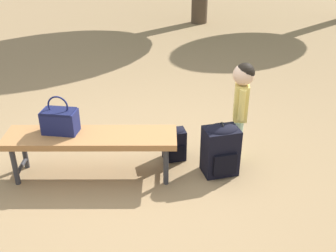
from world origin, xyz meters
name	(u,v)px	position (x,y,z in m)	size (l,w,h in m)	color
ground_plane	(137,172)	(0.00, 0.00, 0.00)	(40.00, 40.00, 0.00)	#8C704C
park_bench	(91,140)	(-0.41, 0.07, 0.39)	(1.65, 0.82, 0.45)	#9E6B3D
handbag	(60,120)	(-0.66, 0.20, 0.58)	(0.37, 0.29, 0.37)	#191E4C
child_standing	(242,96)	(1.08, 0.01, 0.69)	(0.21, 0.26, 1.03)	#B2D8B2
backpack_large	(221,148)	(0.79, -0.21, 0.27)	(0.33, 0.30, 0.55)	black
backpack_small	(174,143)	(0.43, 0.15, 0.19)	(0.23, 0.21, 0.38)	black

